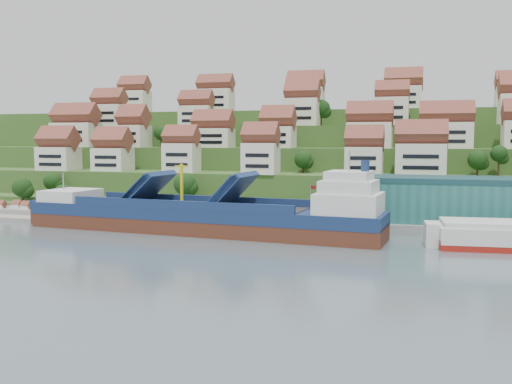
% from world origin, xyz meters
% --- Properties ---
extents(ground, '(300.00, 300.00, 0.00)m').
position_xyz_m(ground, '(0.00, 0.00, 0.00)').
color(ground, slate).
rests_on(ground, ground).
extents(quay, '(180.00, 14.00, 2.20)m').
position_xyz_m(quay, '(20.00, 15.00, 1.10)').
color(quay, gray).
rests_on(quay, ground).
extents(pebble_beach, '(45.00, 20.00, 1.00)m').
position_xyz_m(pebble_beach, '(-58.00, 12.00, 0.50)').
color(pebble_beach, gray).
rests_on(pebble_beach, ground).
extents(hillside, '(260.00, 128.00, 31.00)m').
position_xyz_m(hillside, '(0.00, 103.55, 10.66)').
color(hillside, '#2D4C1E').
rests_on(hillside, ground).
extents(hillside_village, '(158.79, 64.86, 28.65)m').
position_xyz_m(hillside_village, '(1.64, 60.87, 24.38)').
color(hillside_village, silver).
rests_on(hillside_village, ground).
extents(hillside_trees, '(132.63, 62.05, 30.98)m').
position_xyz_m(hillside_trees, '(-11.91, 45.57, 17.03)').
color(hillside_trees, '#1A3F15').
rests_on(hillside_trees, ground).
extents(warehouse, '(60.00, 15.00, 10.00)m').
position_xyz_m(warehouse, '(52.00, 17.00, 7.20)').
color(warehouse, '#276B65').
rests_on(warehouse, quay).
extents(flagpole, '(1.28, 0.16, 8.00)m').
position_xyz_m(flagpole, '(18.11, 10.00, 6.88)').
color(flagpole, gray).
rests_on(flagpole, quay).
extents(beach_huts, '(14.40, 3.70, 2.20)m').
position_xyz_m(beach_huts, '(-60.00, 10.75, 2.10)').
color(beach_huts, white).
rests_on(beach_huts, pebble_beach).
extents(cargo_ship, '(82.35, 19.65, 18.14)m').
position_xyz_m(cargo_ship, '(-2.87, -0.34, 3.42)').
color(cargo_ship, '#532819').
rests_on(cargo_ship, ground).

